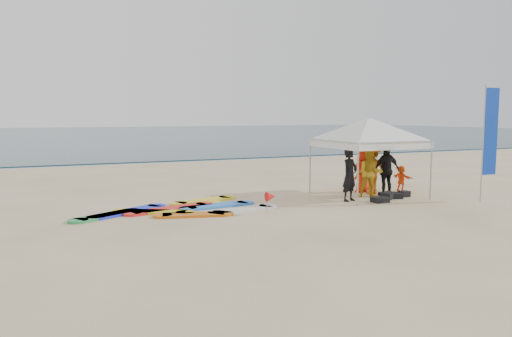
{
  "coord_description": "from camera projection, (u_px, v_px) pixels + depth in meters",
  "views": [
    {
      "loc": [
        -5.69,
        -10.83,
        2.79
      ],
      "look_at": [
        0.26,
        2.6,
        1.2
      ],
      "focal_mm": 35.0,
      "sensor_mm": 36.0,
      "label": 1
    }
  ],
  "objects": [
    {
      "name": "canopy_tent",
      "position": [
        369.0,
        118.0,
        16.86
      ],
      "size": [
        4.08,
        4.08,
        3.08
      ],
      "color": "#A5A5A8",
      "rests_on": "ground"
    },
    {
      "name": "person_orange_b",
      "position": [
        363.0,
        170.0,
        17.96
      ],
      "size": [
        0.91,
        0.8,
        1.57
      ],
      "primitive_type": "imported",
      "rotation": [
        0.0,
        0.0,
        3.62
      ],
      "color": "red",
      "rests_on": "ground"
    },
    {
      "name": "person_yellow",
      "position": [
        370.0,
        173.0,
        16.76
      ],
      "size": [
        1.01,
        0.95,
        1.66
      ],
      "primitive_type": "imported",
      "rotation": [
        0.0,
        0.0,
        -0.52
      ],
      "color": "gold",
      "rests_on": "ground"
    },
    {
      "name": "shoreline_foam",
      "position": [
        143.0,
        163.0,
        28.98
      ],
      "size": [
        160.0,
        1.2,
        0.01
      ],
      "primitive_type": "cube",
      "color": "silver",
      "rests_on": "ground"
    },
    {
      "name": "person_black_a",
      "position": [
        350.0,
        175.0,
        16.08
      ],
      "size": [
        0.73,
        0.6,
        1.71
      ],
      "primitive_type": "imported",
      "rotation": [
        0.0,
        0.0,
        0.36
      ],
      "color": "black",
      "rests_on": "ground"
    },
    {
      "name": "surfboard_spread",
      "position": [
        177.0,
        210.0,
        14.53
      ],
      "size": [
        5.58,
        3.06,
        0.07
      ],
      "color": "#1B2EE7",
      "rests_on": "ground"
    },
    {
      "name": "ground",
      "position": [
        289.0,
        227.0,
        12.43
      ],
      "size": [
        120.0,
        120.0,
        0.0
      ],
      "primitive_type": "plane",
      "color": "beige",
      "rests_on": "ground"
    },
    {
      "name": "person_orange_a",
      "position": [
        372.0,
        169.0,
        17.51
      ],
      "size": [
        1.22,
        0.83,
        1.75
      ],
      "primitive_type": "imported",
      "rotation": [
        0.0,
        0.0,
        2.97
      ],
      "color": "orange",
      "rests_on": "ground"
    },
    {
      "name": "person_black_b",
      "position": [
        386.0,
        170.0,
        17.17
      ],
      "size": [
        1.05,
        0.46,
        1.78
      ],
      "primitive_type": "imported",
      "rotation": [
        0.0,
        0.0,
        3.16
      ],
      "color": "black",
      "rests_on": "ground"
    },
    {
      "name": "person_seated",
      "position": [
        401.0,
        178.0,
        18.22
      ],
      "size": [
        0.39,
        0.9,
        0.94
      ],
      "primitive_type": "imported",
      "rotation": [
        0.0,
        0.0,
        1.7
      ],
      "color": "#FF5F16",
      "rests_on": "ground"
    },
    {
      "name": "ocean",
      "position": [
        81.0,
        135.0,
        66.97
      ],
      "size": [
        160.0,
        84.0,
        0.08
      ],
      "primitive_type": "cube",
      "color": "#0C2633",
      "rests_on": "ground"
    },
    {
      "name": "marker_pennant",
      "position": [
        271.0,
        197.0,
        14.02
      ],
      "size": [
        0.28,
        0.28,
        0.64
      ],
      "color": "#A5A5A8",
      "rests_on": "ground"
    },
    {
      "name": "feather_flag",
      "position": [
        490.0,
        133.0,
        15.96
      ],
      "size": [
        0.63,
        0.04,
        3.75
      ],
      "color": "#A5A5A8",
      "rests_on": "ground"
    },
    {
      "name": "gear_pile",
      "position": [
        390.0,
        196.0,
        16.49
      ],
      "size": [
        1.86,
        0.93,
        0.22
      ],
      "color": "black",
      "rests_on": "ground"
    }
  ]
}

